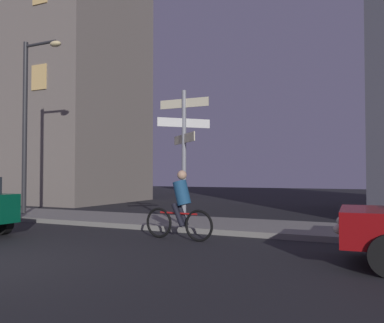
{
  "coord_description": "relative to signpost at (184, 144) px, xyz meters",
  "views": [
    {
      "loc": [
        6.15,
        -4.39,
        1.52
      ],
      "look_at": [
        1.67,
        5.14,
        1.85
      ],
      "focal_mm": 37.95,
      "sensor_mm": 36.0,
      "label": 1
    }
  ],
  "objects": [
    {
      "name": "sidewalk_kerb",
      "position": [
        -1.3,
        1.01,
        -2.26
      ],
      "size": [
        40.0,
        2.75,
        0.14
      ],
      "primitive_type": "cube",
      "color": "gray",
      "rests_on": "ground_plane"
    },
    {
      "name": "signpost",
      "position": [
        0.0,
        0.0,
        0.0
      ],
      "size": [
        1.45,
        1.18,
        3.65
      ],
      "color": "gray",
      "rests_on": "sidewalk_kerb"
    },
    {
      "name": "street_lamp",
      "position": [
        -6.27,
        0.53,
        1.38
      ],
      "size": [
        1.68,
        0.28,
        6.04
      ],
      "color": "#2D2D30",
      "rests_on": "sidewalk_kerb"
    },
    {
      "name": "cyclist",
      "position": [
        0.59,
        -1.39,
        -1.59
      ],
      "size": [
        1.82,
        0.36,
        1.61
      ],
      "color": "black",
      "rests_on": "ground_plane"
    },
    {
      "name": "building_left_block",
      "position": [
        -14.26,
        7.81,
        5.34
      ],
      "size": [
        13.26,
        6.87,
        15.36
      ],
      "color": "slate",
      "rests_on": "ground_plane"
    }
  ]
}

